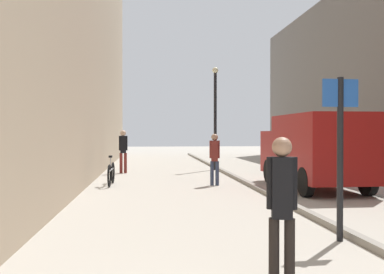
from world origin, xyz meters
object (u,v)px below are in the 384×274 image
(bicycle_leaning, at_px, (111,174))
(pedestrian_far_crossing, at_px, (282,202))
(delivery_van, at_px, (314,149))
(lamp_post, at_px, (215,111))
(pedestrian_mid_block, at_px, (215,156))
(street_sign_post, at_px, (340,144))
(pedestrian_main_foreground, at_px, (123,148))

(bicycle_leaning, bearing_deg, pedestrian_far_crossing, -73.39)
(pedestrian_far_crossing, height_order, delivery_van, delivery_van)
(delivery_van, height_order, lamp_post, lamp_post)
(pedestrian_mid_block, xyz_separation_m, street_sign_post, (0.85, -7.30, 0.57))
(pedestrian_main_foreground, distance_m, lamp_post, 4.65)
(pedestrian_mid_block, relative_size, street_sign_post, 0.65)
(pedestrian_far_crossing, distance_m, bicycle_leaning, 10.09)
(pedestrian_main_foreground, relative_size, street_sign_post, 0.70)
(delivery_van, relative_size, street_sign_post, 1.86)
(pedestrian_main_foreground, distance_m, pedestrian_far_crossing, 14.10)
(pedestrian_mid_block, distance_m, pedestrian_far_crossing, 9.30)
(street_sign_post, xyz_separation_m, bicycle_leaning, (-4.21, 7.76, -1.16))
(pedestrian_mid_block, distance_m, delivery_van, 3.12)
(pedestrian_main_foreground, height_order, bicycle_leaning, pedestrian_main_foreground)
(street_sign_post, relative_size, lamp_post, 0.55)
(pedestrian_mid_block, bearing_deg, street_sign_post, -75.08)
(pedestrian_main_foreground, xyz_separation_m, bicycle_leaning, (-0.17, -4.16, -0.67))
(pedestrian_far_crossing, height_order, street_sign_post, street_sign_post)
(pedestrian_far_crossing, xyz_separation_m, street_sign_post, (1.59, 1.97, 0.58))
(pedestrian_mid_block, xyz_separation_m, delivery_van, (2.90, -1.13, 0.25))
(pedestrian_far_crossing, bearing_deg, pedestrian_main_foreground, -67.20)
(pedestrian_mid_block, height_order, bicycle_leaning, pedestrian_mid_block)
(pedestrian_mid_block, distance_m, lamp_post, 6.18)
(pedestrian_main_foreground, distance_m, street_sign_post, 12.59)
(lamp_post, relative_size, bicycle_leaning, 2.69)
(pedestrian_main_foreground, bearing_deg, pedestrian_mid_block, -57.08)
(pedestrian_main_foreground, bearing_deg, bicycle_leaning, -94.11)
(pedestrian_main_foreground, relative_size, pedestrian_mid_block, 1.08)
(pedestrian_mid_block, height_order, pedestrian_far_crossing, pedestrian_mid_block)
(pedestrian_mid_block, xyz_separation_m, bicycle_leaning, (-3.36, 0.46, -0.59))
(pedestrian_far_crossing, bearing_deg, bicycle_leaning, -62.12)
(pedestrian_mid_block, bearing_deg, bicycle_leaning, -179.45)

